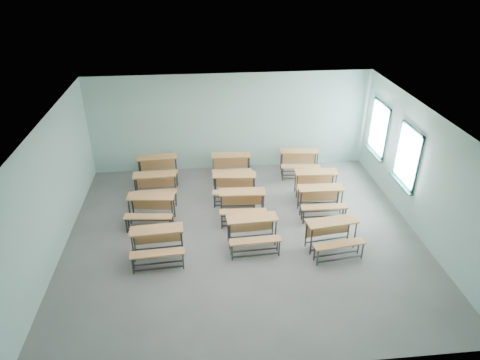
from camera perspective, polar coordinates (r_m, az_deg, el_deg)
The scene contains 13 objects.
room at distance 10.34m, azimuth 0.95°, elevation -0.16°, with size 9.04×8.04×3.24m.
desk_unit_r0c0 at distance 10.32m, azimuth -10.98°, elevation -7.92°, with size 1.29×0.90×0.78m.
desk_unit_r0c1 at distance 10.53m, azimuth 1.69°, elevation -6.48°, with size 1.28×0.89×0.78m.
desk_unit_r0c2 at distance 10.64m, azimuth 12.30°, elevation -6.81°, with size 1.34×0.99×0.78m.
desk_unit_r1c0 at distance 11.63m, azimuth -11.80°, elevation -3.43°, with size 1.33×0.97×0.78m.
desk_unit_r1c1 at distance 11.58m, azimuth 0.32°, elevation -2.88°, with size 1.28×0.89×0.78m.
desk_unit_r1c2 at distance 11.98m, azimuth 10.76°, elevation -2.27°, with size 1.27×0.87×0.78m.
desk_unit_r2c0 at distance 12.70m, azimuth -11.24°, elevation -0.44°, with size 1.28×0.88×0.78m.
desk_unit_r2c1 at distance 12.44m, azimuth -0.74°, elevation -0.49°, with size 1.32×0.96×0.78m.
desk_unit_r2c2 at distance 12.79m, azimuth 10.14°, elevation -0.10°, with size 1.30×0.91×0.78m.
desk_unit_r3c0 at distance 13.74m, azimuth -10.93°, elevation 1.94°, with size 1.29×0.91×0.78m.
desk_unit_r3c1 at distance 13.61m, azimuth -1.18°, elevation 2.22°, with size 1.27×0.87×0.78m.
desk_unit_r3c2 at distance 14.03m, azimuth 7.94°, elevation 2.79°, with size 1.32×0.96×0.78m.
Camera 1 is at (-0.99, -8.96, 6.59)m, focal length 32.00 mm.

